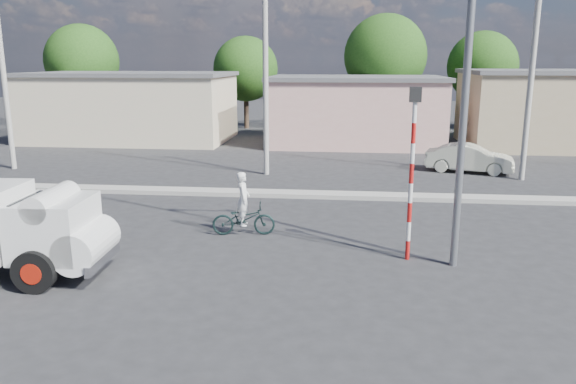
# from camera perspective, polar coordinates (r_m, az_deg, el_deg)

# --- Properties ---
(ground_plane) EXTENTS (120.00, 120.00, 0.00)m
(ground_plane) POSITION_cam_1_polar(r_m,az_deg,el_deg) (13.44, -1.22, -8.52)
(ground_plane) COLOR #28272A
(ground_plane) RESTS_ON ground
(median) EXTENTS (40.00, 0.80, 0.16)m
(median) POSITION_cam_1_polar(r_m,az_deg,el_deg) (21.02, 1.60, -0.23)
(median) COLOR #99968E
(median) RESTS_ON ground
(bicycle) EXTENTS (1.89, 0.89, 0.96)m
(bicycle) POSITION_cam_1_polar(r_m,az_deg,el_deg) (16.39, -4.53, -2.74)
(bicycle) COLOR black
(bicycle) RESTS_ON ground
(cyclist) EXTENTS (0.45, 0.62, 1.57)m
(cyclist) POSITION_cam_1_polar(r_m,az_deg,el_deg) (16.31, -4.55, -1.71)
(cyclist) COLOR white
(cyclist) RESTS_ON ground
(car_cream) EXTENTS (4.08, 2.30, 1.27)m
(car_cream) POSITION_cam_1_polar(r_m,az_deg,el_deg) (26.78, 17.95, 3.28)
(car_cream) COLOR beige
(car_cream) RESTS_ON ground
(traffic_pole) EXTENTS (0.28, 0.18, 4.36)m
(traffic_pole) POSITION_cam_1_polar(r_m,az_deg,el_deg) (14.17, 12.50, 3.23)
(traffic_pole) COLOR red
(traffic_pole) RESTS_ON ground
(streetlight) EXTENTS (2.34, 0.22, 9.00)m
(streetlight) POSITION_cam_1_polar(r_m,az_deg,el_deg) (13.80, 17.10, 12.59)
(streetlight) COLOR slate
(streetlight) RESTS_ON ground
(building_row) EXTENTS (37.80, 7.30, 4.44)m
(building_row) POSITION_cam_1_polar(r_m,az_deg,el_deg) (34.50, 5.38, 8.48)
(building_row) COLOR beige
(building_row) RESTS_ON ground
(tree_row) EXTENTS (43.62, 7.43, 8.42)m
(tree_row) POSITION_cam_1_polar(r_m,az_deg,el_deg) (40.88, 9.46, 13.12)
(tree_row) COLOR #38281E
(tree_row) RESTS_ON ground
(utility_poles) EXTENTS (35.40, 0.24, 8.00)m
(utility_poles) POSITION_cam_1_polar(r_m,az_deg,el_deg) (24.44, 10.20, 10.92)
(utility_poles) COLOR #99968E
(utility_poles) RESTS_ON ground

